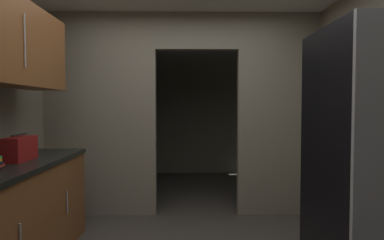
# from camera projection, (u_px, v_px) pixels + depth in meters

# --- Properties ---
(kitchen_partition) EXTENTS (3.47, 0.12, 2.56)m
(kitchen_partition) POSITION_uv_depth(u_px,v_px,m) (177.00, 109.00, 4.18)
(kitchen_partition) COLOR gray
(kitchen_partition) RESTS_ON ground
(adjoining_room_shell) EXTENTS (3.47, 2.71, 2.56)m
(adjoining_room_shell) POSITION_uv_depth(u_px,v_px,m) (184.00, 112.00, 6.03)
(adjoining_room_shell) COLOR gray
(adjoining_room_shell) RESTS_ON ground
(lower_cabinet_run) EXTENTS (0.68, 1.96, 0.92)m
(lower_cabinet_run) POSITION_uv_depth(u_px,v_px,m) (6.00, 221.00, 2.64)
(lower_cabinet_run) COLOR brown
(lower_cabinet_run) RESTS_ON ground
(upper_cabinet_counterside) EXTENTS (0.36, 1.76, 0.70)m
(upper_cabinet_counterside) POSITION_uv_depth(u_px,v_px,m) (2.00, 40.00, 2.58)
(upper_cabinet_counterside) COLOR brown
(boombox) EXTENTS (0.17, 0.35, 0.23)m
(boombox) POSITION_uv_depth(u_px,v_px,m) (19.00, 149.00, 2.80)
(boombox) COLOR maroon
(boombox) RESTS_ON lower_cabinet_run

